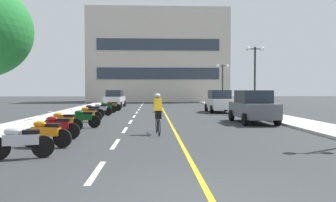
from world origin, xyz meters
name	(u,v)px	position (x,y,z in m)	size (l,w,h in m)	color
ground_plane	(162,113)	(0.00, 21.00, 0.00)	(140.00, 140.00, 0.00)	#2D3033
curb_left	(77,111)	(-7.20, 24.00, 0.06)	(2.40, 72.00, 0.12)	#B7B2A8
curb_right	(242,110)	(7.20, 24.00, 0.06)	(2.40, 72.00, 0.12)	#B7B2A8
lane_dash_0	(96,172)	(-2.00, 2.00, 0.00)	(0.14, 2.20, 0.01)	silver
lane_dash_1	(115,144)	(-2.00, 6.00, 0.00)	(0.14, 2.20, 0.01)	silver
lane_dash_2	(125,130)	(-2.00, 10.00, 0.00)	(0.14, 2.20, 0.01)	silver
lane_dash_3	(131,122)	(-2.00, 14.00, 0.00)	(0.14, 2.20, 0.01)	silver
lane_dash_4	(134,116)	(-2.00, 18.00, 0.00)	(0.14, 2.20, 0.01)	silver
lane_dash_5	(137,113)	(-2.00, 22.00, 0.00)	(0.14, 2.20, 0.01)	silver
lane_dash_6	(139,110)	(-2.00, 26.00, 0.00)	(0.14, 2.20, 0.01)	silver
lane_dash_7	(140,107)	(-2.00, 30.00, 0.00)	(0.14, 2.20, 0.01)	silver
lane_dash_8	(142,106)	(-2.00, 34.00, 0.00)	(0.14, 2.20, 0.01)	silver
lane_dash_9	(143,104)	(-2.00, 38.00, 0.00)	(0.14, 2.20, 0.01)	silver
lane_dash_10	(143,103)	(-2.00, 42.00, 0.00)	(0.14, 2.20, 0.01)	silver
lane_dash_11	(144,102)	(-2.00, 46.00, 0.00)	(0.14, 2.20, 0.01)	silver
centre_line_yellow	(164,111)	(0.25, 24.00, 0.00)	(0.12, 66.00, 0.01)	gold
office_building	(158,56)	(0.16, 48.42, 7.12)	(21.60, 6.96, 14.25)	beige
street_lamp_mid	(255,64)	(7.16, 20.31, 3.82)	(1.46, 0.36, 5.05)	black
street_lamp_far	(223,75)	(7.18, 32.50, 3.53)	(1.46, 0.36, 4.59)	black
parked_car_near	(253,106)	(4.86, 13.09, 0.92)	(2.00, 4.24, 1.82)	black
parked_car_mid	(219,101)	(4.76, 22.13, 0.92)	(1.93, 4.21, 1.82)	black
parked_car_far	(115,99)	(-4.75, 30.85, 0.92)	(2.10, 4.28, 1.82)	black
motorcycle_0	(21,141)	(-4.26, 3.57, 0.47)	(1.66, 0.73, 0.92)	black
motorcycle_1	(46,133)	(-4.16, 5.39, 0.47)	(1.69, 0.60, 0.92)	black
motorcycle_2	(57,126)	(-4.32, 7.29, 0.47)	(1.70, 0.60, 0.92)	black
motorcycle_3	(63,121)	(-4.64, 9.33, 0.47)	(1.70, 0.60, 0.92)	black
motorcycle_4	(83,118)	(-4.12, 11.04, 0.47)	(1.70, 0.60, 0.92)	black
motorcycle_5	(88,114)	(-4.44, 14.12, 0.47)	(1.65, 0.76, 0.92)	black
motorcycle_6	(92,111)	(-4.70, 16.84, 0.47)	(1.68, 0.64, 0.92)	black
motorcycle_7	(100,109)	(-4.46, 18.93, 0.47)	(1.69, 0.60, 0.92)	black
motorcycle_8	(106,107)	(-4.42, 21.58, 0.47)	(1.67, 0.70, 0.92)	black
motorcycle_9	(112,105)	(-4.29, 24.45, 0.47)	(1.68, 0.65, 0.92)	black
cyclist_rider	(158,113)	(-0.51, 8.56, 0.89)	(0.42, 1.77, 1.71)	black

